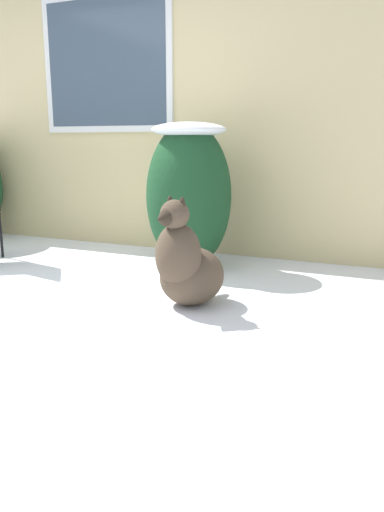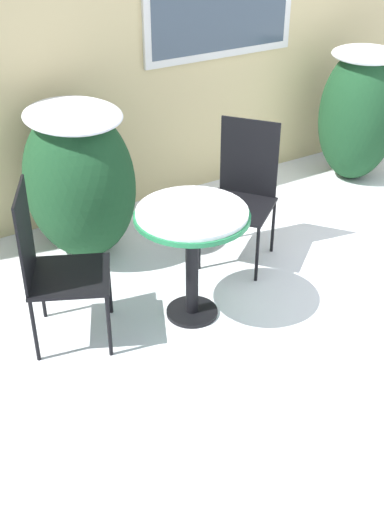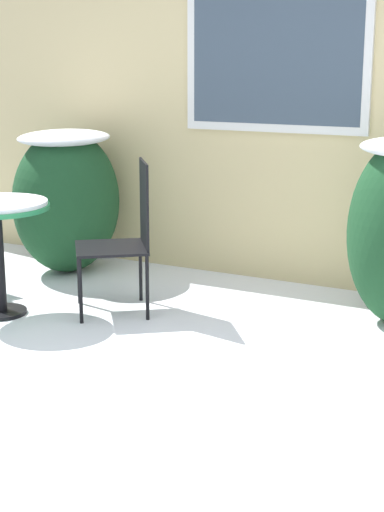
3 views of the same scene
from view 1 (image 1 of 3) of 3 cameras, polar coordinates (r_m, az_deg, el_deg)
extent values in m
cube|color=#D1BC84|center=(5.14, -8.01, 17.26)|extent=(8.00, 0.06, 2.88)
cube|color=silver|center=(5.21, -9.80, 20.89)|extent=(1.42, 0.04, 1.29)
cube|color=#3D4C5B|center=(5.20, -9.90, 20.91)|extent=(1.30, 0.01, 1.17)
ellipsoid|color=#194223|center=(4.14, -0.37, 6.80)|extent=(0.70, 0.70, 1.20)
ellipsoid|color=white|center=(4.12, -0.38, 14.26)|extent=(0.60, 0.60, 0.12)
cylinder|color=black|center=(4.88, -21.00, 2.34)|extent=(0.02, 0.02, 0.43)
ellipsoid|color=#4C3D2D|center=(3.24, 0.00, -2.32)|extent=(0.50, 0.54, 0.38)
ellipsoid|color=#4C3D2D|center=(3.10, -1.59, 0.05)|extent=(0.37, 0.34, 0.41)
sphere|color=#4C3D2D|center=(3.03, -2.00, 4.77)|extent=(0.18, 0.18, 0.18)
cone|color=#2D241B|center=(2.94, -3.56, 4.24)|extent=(0.12, 0.09, 0.10)
ellipsoid|color=#2D241B|center=(3.06, -2.54, 6.14)|extent=(0.05, 0.04, 0.08)
ellipsoid|color=#2D241B|center=(3.00, -1.11, 6.00)|extent=(0.05, 0.04, 0.08)
ellipsoid|color=#4C3D2D|center=(3.43, 2.24, -3.27)|extent=(0.13, 0.22, 0.07)
camera|label=2|loc=(6.03, -71.82, 18.83)|focal=45.00mm
camera|label=3|loc=(1.39, -132.13, 17.79)|focal=55.00mm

